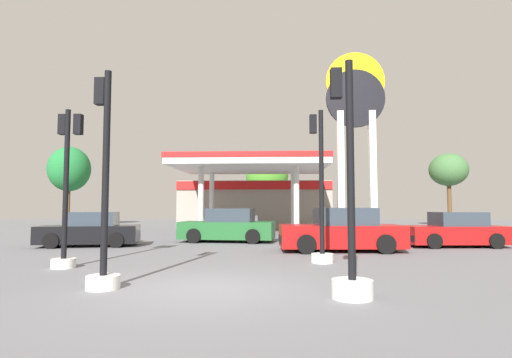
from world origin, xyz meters
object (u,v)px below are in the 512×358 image
(traffic_signal_1, at_px, (321,211))
(station_pole_sign, at_px, (356,119))
(traffic_signal_3, at_px, (104,216))
(car_3, at_px, (228,227))
(car_0, at_px, (341,231))
(tree_2, at_px, (449,170))
(traffic_signal_2, at_px, (66,199))
(tree_0, at_px, (69,169))
(tree_1, at_px, (267,176))
(traffic_signal_0, at_px, (350,233))
(car_1, at_px, (90,231))
(car_2, at_px, (455,231))

(traffic_signal_1, bearing_deg, station_pole_sign, 74.45)
(traffic_signal_1, bearing_deg, traffic_signal_3, -139.97)
(station_pole_sign, distance_m, car_3, 11.67)
(station_pole_sign, relative_size, traffic_signal_1, 2.50)
(car_0, height_order, traffic_signal_3, traffic_signal_3)
(traffic_signal_3, relative_size, tree_2, 0.74)
(traffic_signal_2, relative_size, traffic_signal_3, 0.97)
(tree_2, bearing_deg, tree_0, 178.13)
(station_pole_sign, height_order, tree_1, station_pole_sign)
(traffic_signal_3, bearing_deg, car_0, 50.57)
(traffic_signal_0, bearing_deg, tree_2, 64.22)
(car_1, bearing_deg, tree_0, 119.48)
(traffic_signal_3, height_order, tree_0, tree_0)
(car_0, relative_size, tree_0, 0.66)
(car_0, xyz_separation_m, car_1, (-10.22, 1.44, -0.08))
(traffic_signal_0, height_order, tree_2, tree_2)
(car_1, bearing_deg, tree_2, 38.44)
(tree_2, bearing_deg, car_2, -112.04)
(car_2, bearing_deg, tree_0, 144.74)
(traffic_signal_0, distance_m, traffic_signal_1, 4.75)
(car_3, distance_m, tree_2, 22.81)
(traffic_signal_1, bearing_deg, car_3, 117.03)
(station_pole_sign, height_order, traffic_signal_3, station_pole_sign)
(traffic_signal_2, xyz_separation_m, traffic_signal_3, (2.22, -2.75, -0.39))
(traffic_signal_2, distance_m, traffic_signal_3, 3.56)
(car_1, relative_size, traffic_signal_0, 0.97)
(traffic_signal_1, distance_m, traffic_signal_2, 7.21)
(car_0, bearing_deg, traffic_signal_3, -129.43)
(car_1, height_order, traffic_signal_0, traffic_signal_0)
(car_3, relative_size, traffic_signal_1, 1.00)
(car_3, distance_m, traffic_signal_3, 11.20)
(car_0, bearing_deg, tree_0, 135.95)
(station_pole_sign, relative_size, car_3, 2.51)
(traffic_signal_0, relative_size, tree_2, 0.72)
(car_1, distance_m, car_2, 15.20)
(car_1, bearing_deg, station_pole_sign, 34.44)
(traffic_signal_1, height_order, traffic_signal_2, traffic_signal_1)
(car_0, distance_m, car_2, 5.32)
(tree_0, height_order, tree_2, tree_0)
(traffic_signal_2, xyz_separation_m, tree_2, (20.08, 23.51, 2.81))
(tree_0, bearing_deg, tree_2, -1.87)
(traffic_signal_2, relative_size, tree_1, 0.74)
(car_3, bearing_deg, car_0, -39.39)
(traffic_signal_0, height_order, tree_0, tree_0)
(car_2, relative_size, tree_2, 0.68)
(station_pole_sign, bearing_deg, car_0, -104.39)
(car_3, xyz_separation_m, traffic_signal_3, (-1.28, -11.10, 0.76))
(station_pole_sign, bearing_deg, tree_2, 43.35)
(car_1, relative_size, traffic_signal_1, 0.93)
(car_0, distance_m, tree_0, 29.18)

